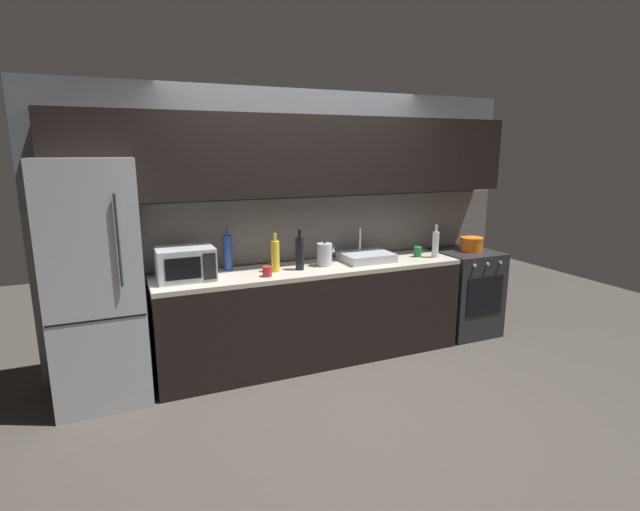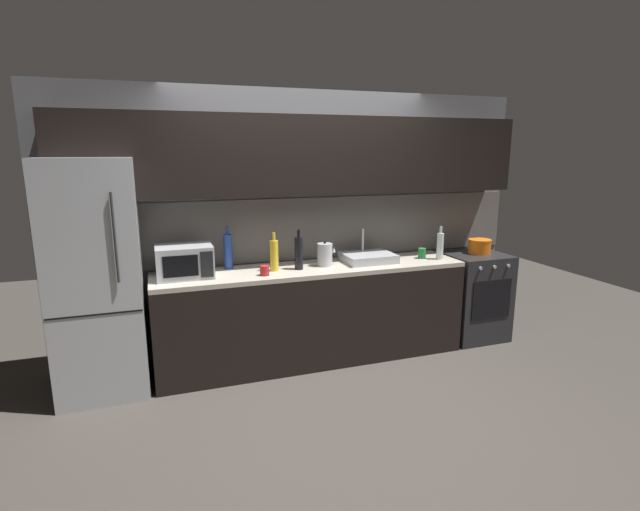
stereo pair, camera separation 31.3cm
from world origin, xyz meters
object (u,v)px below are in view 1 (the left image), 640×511
kettle (325,254)px  mug_green (418,252)px  wine_bottle_blue (228,252)px  oven_range (465,292)px  wine_bottle_clear (435,244)px  refrigerator (96,283)px  wine_bottle_yellow (275,256)px  microwave (186,264)px  mug_red (267,271)px  cooking_pot (471,244)px  wine_bottle_dark (300,253)px

kettle → mug_green: kettle is taller
kettle → wine_bottle_blue: wine_bottle_blue is taller
oven_range → wine_bottle_clear: wine_bottle_clear is taller
refrigerator → wine_bottle_yellow: size_ratio=5.54×
oven_range → mug_green: size_ratio=8.87×
microwave → mug_red: bearing=-14.8°
microwave → cooking_pot: size_ratio=1.99×
refrigerator → wine_bottle_clear: bearing=-1.9°
mug_red → wine_bottle_clear: bearing=1.7°
kettle → wine_bottle_blue: size_ratio=0.61×
wine_bottle_yellow → wine_bottle_dark: (0.22, -0.02, 0.01)m
mug_red → mug_green: bearing=5.0°
kettle → wine_bottle_clear: wine_bottle_clear is taller
wine_bottle_yellow → wine_bottle_dark: bearing=-5.7°
refrigerator → oven_range: size_ratio=2.11×
mug_green → cooking_pot: cooking_pot is taller
refrigerator → microwave: refrigerator is taller
wine_bottle_clear → cooking_pot: bearing=10.5°
microwave → cooking_pot: bearing=-0.4°
wine_bottle_dark → wine_bottle_blue: bearing=157.7°
wine_bottle_clear → mug_green: (-0.14, 0.09, -0.08)m
refrigerator → wine_bottle_dark: refrigerator is taller
microwave → cooking_pot: (2.95, -0.02, -0.06)m
oven_range → kettle: kettle is taller
oven_range → wine_bottle_blue: bearing=175.3°
mug_green → oven_range: bearing=0.8°
refrigerator → wine_bottle_blue: size_ratio=4.96×
wine_bottle_yellow → wine_bottle_clear: wine_bottle_yellow is taller
wine_bottle_yellow → mug_green: bearing=0.3°
microwave → mug_red: microwave is taller
oven_range → refrigerator: bearing=180.0°
oven_range → kettle: (-1.65, 0.01, 0.56)m
microwave → mug_green: bearing=-0.7°
refrigerator → cooking_pot: 3.63m
refrigerator → mug_green: 2.94m
refrigerator → mug_green: size_ratio=18.68×
oven_range → kettle: size_ratio=3.85×
wine_bottle_blue → mug_green: 1.88m
wine_bottle_yellow → wine_bottle_blue: bearing=149.3°
refrigerator → microwave: bearing=1.6°
refrigerator → wine_bottle_blue: 1.10m
mug_green → mug_red: (-1.62, -0.14, -0.01)m
wine_bottle_dark → cooking_pot: wine_bottle_dark is taller
microwave → mug_red: size_ratio=5.35×
oven_range → wine_bottle_dark: size_ratio=2.50×
oven_range → wine_bottle_dark: wine_bottle_dark is taller
kettle → wine_bottle_blue: 0.88m
refrigerator → cooking_pot: refrigerator is taller
refrigerator → mug_red: size_ratio=22.03×
kettle → wine_bottle_dark: 0.27m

